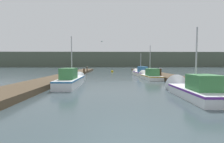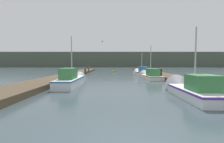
# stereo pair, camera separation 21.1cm
# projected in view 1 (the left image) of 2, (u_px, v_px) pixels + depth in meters

# --- Properties ---
(dock_left) EXTENTS (2.74, 40.00, 0.39)m
(dock_left) POSITION_uv_depth(u_px,v_px,m) (66.00, 76.00, 19.20)
(dock_left) COLOR #4C3D2B
(dock_left) RESTS_ON ground_plane
(dock_right) EXTENTS (2.74, 40.00, 0.39)m
(dock_right) POSITION_uv_depth(u_px,v_px,m) (164.00, 76.00, 19.39)
(dock_right) COLOR #4C3D2B
(dock_right) RESTS_ON ground_plane
(distant_shore_ridge) EXTENTS (120.00, 16.00, 7.09)m
(distant_shore_ridge) POSITION_uv_depth(u_px,v_px,m) (111.00, 60.00, 77.06)
(distant_shore_ridge) COLOR #4C5647
(distant_shore_ridge) RESTS_ON ground_plane
(fishing_boat_0) EXTENTS (1.80, 4.71, 4.33)m
(fishing_boat_0) POSITION_uv_depth(u_px,v_px,m) (193.00, 89.00, 8.42)
(fishing_boat_0) COLOR silver
(fishing_boat_0) RESTS_ON ground_plane
(fishing_boat_1) EXTENTS (1.44, 5.90, 4.43)m
(fishing_boat_1) POSITION_uv_depth(u_px,v_px,m) (72.00, 80.00, 12.61)
(fishing_boat_1) COLOR silver
(fishing_boat_1) RESTS_ON ground_plane
(fishing_boat_2) EXTENTS (1.78, 5.02, 4.41)m
(fishing_boat_2) POSITION_uv_depth(u_px,v_px,m) (149.00, 75.00, 17.96)
(fishing_boat_2) COLOR silver
(fishing_boat_2) RESTS_ON ground_plane
(fishing_boat_3) EXTENTS (1.81, 5.46, 3.79)m
(fishing_boat_3) POSITION_uv_depth(u_px,v_px,m) (140.00, 73.00, 22.71)
(fishing_boat_3) COLOR silver
(fishing_boat_3) RESTS_ON ground_plane
(mooring_piling_0) EXTENTS (0.34, 0.34, 1.04)m
(mooring_piling_0) POSITION_uv_depth(u_px,v_px,m) (84.00, 71.00, 25.30)
(mooring_piling_0) COLOR #473523
(mooring_piling_0) RESTS_ON ground_plane
(mooring_piling_1) EXTENTS (0.27, 0.27, 1.00)m
(mooring_piling_1) POSITION_uv_depth(u_px,v_px,m) (151.00, 73.00, 21.63)
(mooring_piling_1) COLOR #473523
(mooring_piling_1) RESTS_ON ground_plane
(mooring_piling_2) EXTENTS (0.24, 0.24, 1.25)m
(mooring_piling_2) POSITION_uv_depth(u_px,v_px,m) (87.00, 70.00, 28.67)
(mooring_piling_2) COLOR #473523
(mooring_piling_2) RESTS_ON ground_plane
(mooring_piling_3) EXTENTS (0.37, 0.37, 1.30)m
(mooring_piling_3) POSITION_uv_depth(u_px,v_px,m) (160.00, 74.00, 16.91)
(mooring_piling_3) COLOR #473523
(mooring_piling_3) RESTS_ON ground_plane
(channel_buoy) EXTENTS (0.50, 0.50, 1.00)m
(channel_buoy) POSITION_uv_depth(u_px,v_px,m) (112.00, 71.00, 31.11)
(channel_buoy) COLOR gold
(channel_buoy) RESTS_ON ground_plane
(seagull_lead) EXTENTS (0.29, 0.56, 0.12)m
(seagull_lead) POSITION_uv_depth(u_px,v_px,m) (102.00, 41.00, 17.73)
(seagull_lead) COLOR white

